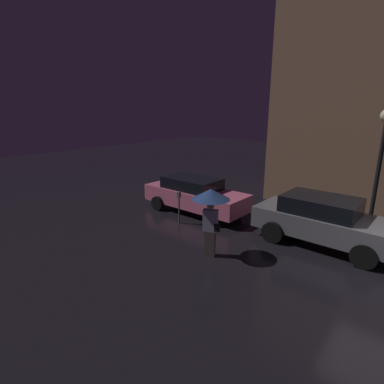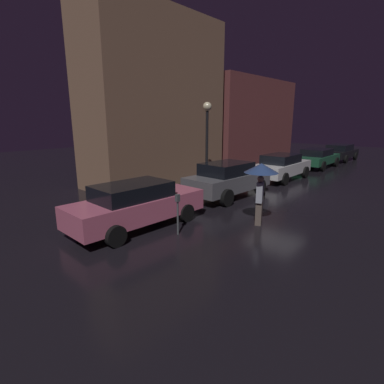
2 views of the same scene
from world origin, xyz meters
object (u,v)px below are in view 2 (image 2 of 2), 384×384
object	(u,v)px
parked_car_grey	(228,179)
street_lamp_near	(207,128)
parked_car_black	(340,152)
parked_car_green	(317,158)
parking_meter	(178,210)
pedestrian_with_umbrella	(261,176)
parked_car_white	(282,166)
parked_car_pink	(136,204)

from	to	relation	value
parked_car_grey	street_lamp_near	size ratio (longest dim) A/B	1.02
parked_car_black	street_lamp_near	xyz separation A→B (m)	(-15.36, 2.02, 2.31)
parked_car_grey	parked_car_black	world-z (taller)	parked_car_grey
parked_car_green	parking_meter	size ratio (longest dim) A/B	3.51
parking_meter	street_lamp_near	world-z (taller)	street_lamp_near
pedestrian_with_umbrella	parking_meter	xyz separation A→B (m)	(-2.44, 1.38, -0.88)
parked_car_white	parked_car_black	bearing A→B (deg)	-0.59
parked_car_pink	parked_car_black	world-z (taller)	parked_car_pink
parked_car_pink	parked_car_black	size ratio (longest dim) A/B	1.04
pedestrian_with_umbrella	parked_car_black	bearing A→B (deg)	166.97
parked_car_green	parked_car_black	xyz separation A→B (m)	(5.20, -0.01, -0.01)
parked_car_grey	street_lamp_near	xyz separation A→B (m)	(1.03, 2.09, 2.20)
parked_car_green	parking_meter	xyz separation A→B (m)	(-15.97, -1.63, 0.05)
parked_car_pink	parked_car_white	distance (m)	10.58
parked_car_white	street_lamp_near	distance (m)	5.32
parked_car_white	parking_meter	world-z (taller)	parked_car_white
parking_meter	street_lamp_near	distance (m)	7.22
parked_car_pink	parked_car_white	xyz separation A→B (m)	(10.58, 0.11, 0.01)
parked_car_grey	parked_car_white	size ratio (longest dim) A/B	0.96
parking_meter	street_lamp_near	bearing A→B (deg)	32.08
parked_car_green	parking_meter	bearing A→B (deg)	-174.53
parked_car_black	parking_meter	size ratio (longest dim) A/B	3.52
parked_car_pink	street_lamp_near	world-z (taller)	street_lamp_near
parked_car_pink	parked_car_grey	distance (m)	5.20
parked_car_white	parked_car_grey	bearing A→B (deg)	179.38
parking_meter	parked_car_green	bearing A→B (deg)	5.82
parked_car_white	parked_car_black	distance (m)	11.01
parking_meter	parked_car_grey	bearing A→B (deg)	17.97
parked_car_green	street_lamp_near	distance (m)	10.61
street_lamp_near	parked_car_white	bearing A→B (deg)	-25.43
parked_car_pink	parked_car_grey	world-z (taller)	parked_car_grey
parked_car_grey	parking_meter	size ratio (longest dim) A/B	3.43
street_lamp_near	parking_meter	bearing A→B (deg)	-147.92
parked_car_white	parked_car_green	xyz separation A→B (m)	(5.80, 0.05, -0.05)
parked_car_pink	parked_car_white	bearing A→B (deg)	2.25
parked_car_white	street_lamp_near	bearing A→B (deg)	153.73
parked_car_black	parked_car_grey	bearing A→B (deg)	-178.89
parked_car_grey	parking_meter	xyz separation A→B (m)	(-4.78, -1.55, -0.04)
parked_car_grey	parked_car_white	bearing A→B (deg)	2.36
parked_car_pink	street_lamp_near	distance (m)	6.97
pedestrian_with_umbrella	parked_car_pink	bearing A→B (deg)	-67.06
parked_car_pink	street_lamp_near	xyz separation A→B (m)	(6.23, 2.18, 2.26)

